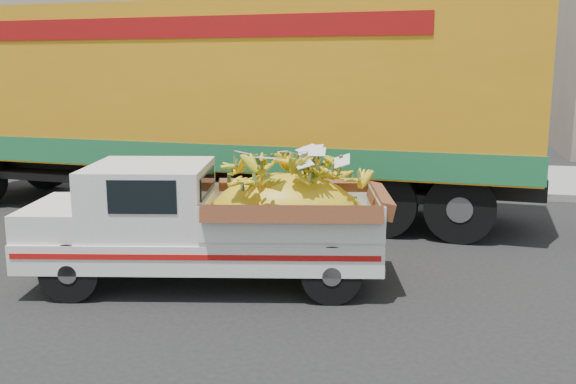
# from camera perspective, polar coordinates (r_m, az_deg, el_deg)

# --- Properties ---
(ground) EXTENTS (100.00, 100.00, 0.00)m
(ground) POSITION_cam_1_polar(r_m,az_deg,el_deg) (7.93, -11.80, -9.16)
(ground) COLOR black
(ground) RESTS_ON ground
(curb) EXTENTS (60.00, 0.25, 0.15)m
(curb) POSITION_cam_1_polar(r_m,az_deg,el_deg) (14.49, 0.17, 0.58)
(curb) COLOR gray
(curb) RESTS_ON ground
(sidewalk) EXTENTS (60.00, 4.00, 0.14)m
(sidewalk) POSITION_cam_1_polar(r_m,az_deg,el_deg) (16.52, 1.83, 1.84)
(sidewalk) COLOR gray
(sidewalk) RESTS_ON ground
(building_left) EXTENTS (18.00, 6.00, 5.00)m
(building_left) POSITION_cam_1_polar(r_m,az_deg,el_deg) (24.59, -14.12, 10.23)
(building_left) COLOR gray
(building_left) RESTS_ON ground
(pickup_truck) EXTENTS (4.58, 2.45, 1.53)m
(pickup_truck) POSITION_cam_1_polar(r_m,az_deg,el_deg) (8.06, -5.03, -2.53)
(pickup_truck) COLOR black
(pickup_truck) RESTS_ON ground
(semi_trailer) EXTENTS (12.04, 3.33, 3.80)m
(semi_trailer) POSITION_cam_1_polar(r_m,az_deg,el_deg) (12.20, -7.05, 8.21)
(semi_trailer) COLOR black
(semi_trailer) RESTS_ON ground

